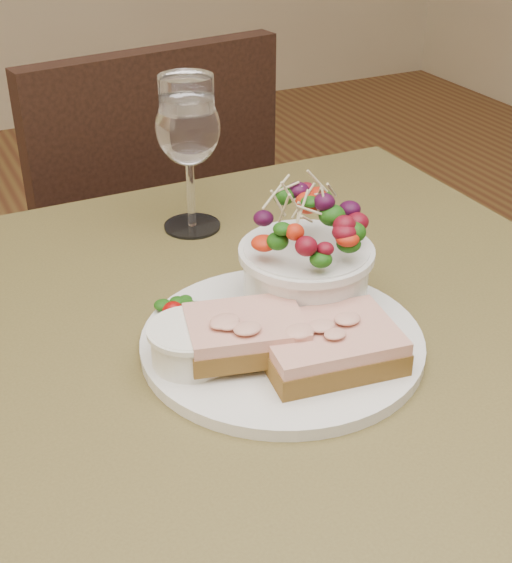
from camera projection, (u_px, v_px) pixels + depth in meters
name	position (u px, v px, depth m)	size (l,w,h in m)	color
cafe_table	(261.00, 422.00, 0.81)	(0.80, 0.80, 0.75)	#4E4421
chair_far	(132.00, 340.00, 1.56)	(0.48, 0.48, 0.90)	black
dinner_plate	(282.00, 342.00, 0.74)	(0.27, 0.27, 0.01)	white
sandwich_front	(329.00, 345.00, 0.70)	(0.13, 0.10, 0.03)	#4D3414
sandwich_back	(245.00, 333.00, 0.70)	(0.12, 0.10, 0.03)	#4D3414
ramekin	(190.00, 343.00, 0.70)	(0.07, 0.07, 0.04)	white
salad_bowl	(307.00, 249.00, 0.77)	(0.12, 0.12, 0.13)	white
garnish	(180.00, 310.00, 0.77)	(0.05, 0.04, 0.02)	#0A3609
wine_glass	(188.00, 132.00, 0.91)	(0.08, 0.08, 0.18)	white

